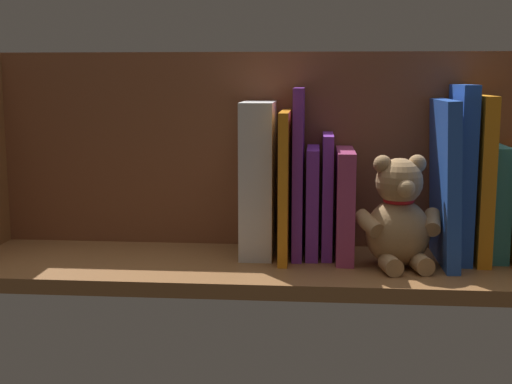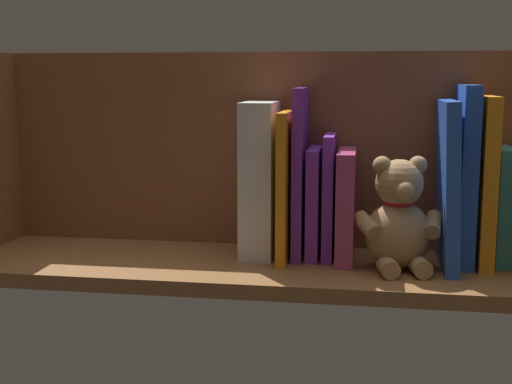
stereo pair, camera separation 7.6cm
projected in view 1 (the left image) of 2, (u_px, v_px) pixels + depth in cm
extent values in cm
cube|color=brown|center=(256.00, 267.00, 108.12)|extent=(93.82, 26.29, 2.20)
cube|color=brown|center=(262.00, 150.00, 116.06)|extent=(93.82, 1.50, 31.92)
cube|color=teal|center=(495.00, 202.00, 107.92)|extent=(2.56, 10.20, 17.54)
cube|color=orange|center=(479.00, 179.00, 106.39)|extent=(2.11, 12.54, 25.19)
cube|color=blue|center=(461.00, 173.00, 106.74)|extent=(2.39, 12.06, 26.78)
cube|color=blue|center=(445.00, 182.00, 105.13)|extent=(2.90, 16.18, 24.66)
ellipsoid|color=tan|center=(398.00, 233.00, 103.89)|extent=(11.17, 10.39, 10.12)
sphere|color=tan|center=(399.00, 182.00, 102.64)|extent=(6.96, 6.96, 6.96)
sphere|color=tan|center=(417.00, 164.00, 102.52)|extent=(2.69, 2.69, 2.69)
sphere|color=tan|center=(383.00, 164.00, 101.91)|extent=(2.69, 2.69, 2.69)
sphere|color=tan|center=(406.00, 188.00, 99.83)|extent=(2.69, 2.69, 2.69)
cylinder|color=tan|center=(432.00, 222.00, 102.92)|extent=(3.06, 5.26, 3.74)
cylinder|color=tan|center=(369.00, 223.00, 101.80)|extent=(4.64, 5.48, 3.74)
cylinder|color=tan|center=(422.00, 264.00, 100.54)|extent=(3.41, 4.27, 2.69)
cylinder|color=tan|center=(391.00, 265.00, 100.01)|extent=(3.41, 4.27, 2.69)
torus|color=red|center=(399.00, 200.00, 103.09)|extent=(5.46, 5.46, 0.79)
cube|color=#B23F72|center=(345.00, 204.00, 108.34)|extent=(2.66, 13.51, 16.91)
cube|color=purple|center=(327.00, 195.00, 109.79)|extent=(1.61, 10.66, 19.18)
cube|color=purple|center=(313.00, 202.00, 109.96)|extent=(1.91, 11.05, 17.06)
cube|color=purple|center=(298.00, 173.00, 109.22)|extent=(1.56, 11.44, 26.28)
cube|color=orange|center=(285.00, 185.00, 108.25)|extent=(1.43, 14.35, 22.79)
cube|color=silver|center=(261.00, 179.00, 109.76)|extent=(5.06, 11.52, 24.13)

